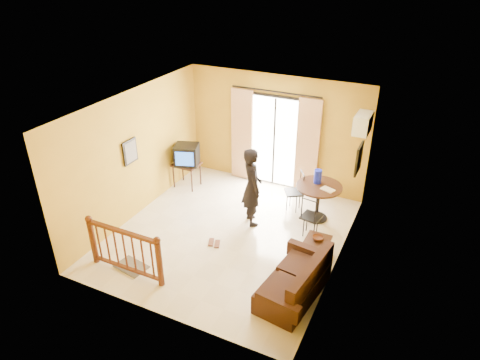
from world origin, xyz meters
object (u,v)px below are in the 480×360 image
at_px(coffee_table, 315,250).
at_px(television, 187,155).
at_px(dining_table, 319,193).
at_px(standing_person, 252,187).
at_px(sofa, 296,283).

bearing_deg(coffee_table, television, 158.40).
relative_size(television, dining_table, 0.69).
relative_size(coffee_table, standing_person, 0.48).
distance_m(sofa, standing_person, 2.48).
height_order(dining_table, sofa, dining_table).
xyz_separation_m(sofa, standing_person, (-1.63, 1.77, 0.58)).
relative_size(dining_table, coffee_table, 1.18).
distance_m(coffee_table, standing_person, 1.87).
height_order(television, sofa, television).
height_order(coffee_table, standing_person, standing_person).
xyz_separation_m(coffee_table, standing_person, (-1.63, 0.69, 0.63)).
bearing_deg(sofa, standing_person, 140.42).
xyz_separation_m(coffee_table, sofa, (0.00, -1.08, 0.04)).
xyz_separation_m(dining_table, coffee_table, (0.38, -1.44, -0.41)).
height_order(dining_table, standing_person, standing_person).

